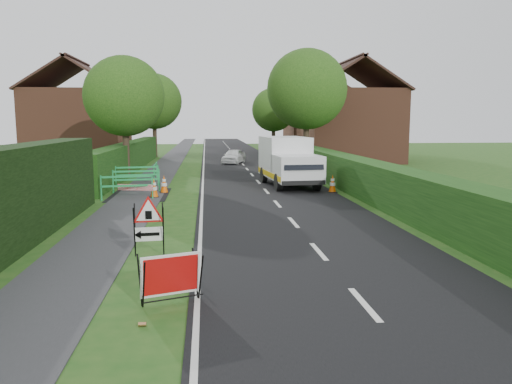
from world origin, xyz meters
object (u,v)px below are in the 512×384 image
red_rect_sign (171,276)px  works_van (288,160)px  hatchback_car (234,156)px  triangle_sign (147,222)px

red_rect_sign → works_van: bearing=54.5°
red_rect_sign → hatchback_car: hatchback_car is taller
red_rect_sign → works_van: works_van is taller
red_rect_sign → hatchback_car: size_ratio=0.37×
works_van → hatchback_car: size_ratio=1.68×
triangle_sign → works_van: (5.32, 12.40, 0.42)m
works_van → triangle_sign: bearing=-118.2°
triangle_sign → works_van: works_van is taller
triangle_sign → works_van: 13.50m
hatchback_car → red_rect_sign: bearing=-77.3°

